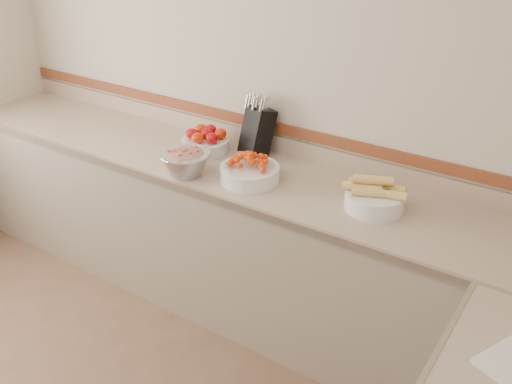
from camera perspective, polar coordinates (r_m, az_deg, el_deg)
The scene contains 7 objects.
back_wall at distance 3.21m, azimuth 1.27°, elevation 10.92°, with size 4.00×4.00×0.00m, color beige.
counter_back at distance 3.32m, azimuth -1.91°, elevation -4.60°, with size 4.00×0.65×1.08m.
knife_block at distance 3.22m, azimuth 0.12°, elevation 6.19°, with size 0.21×0.22×0.36m.
tomato_bowl at distance 3.31m, azimuth -5.06°, elevation 5.05°, with size 0.28×0.28×0.14m.
cherry_tomato_bowl at distance 2.95m, azimuth -0.65°, elevation 2.15°, with size 0.31×0.31×0.17m.
corn_bowl at distance 2.74m, azimuth 11.77°, elevation -0.49°, with size 0.31×0.28×0.17m.
rhubarb_bowl at distance 3.02m, azimuth -7.07°, elevation 3.11°, with size 0.27×0.27×0.15m.
Camera 1 is at (1.65, -0.59, 2.23)m, focal length 40.00 mm.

